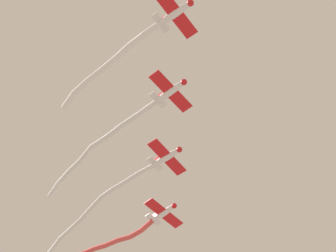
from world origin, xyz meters
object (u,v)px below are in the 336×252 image
object	(u,v)px
airplane_lead	(175,13)
airplane_left_wing	(171,91)
airplane_right_wing	(167,157)
airplane_slot	(164,213)

from	to	relation	value
airplane_lead	airplane_left_wing	distance (m)	11.86
airplane_right_wing	airplane_left_wing	bearing A→B (deg)	-50.31
airplane_left_wing	airplane_right_wing	world-z (taller)	airplane_right_wing
airplane_lead	airplane_slot	xyz separation A→B (m)	(19.66, 29.65, 0.75)
airplane_lead	airplane_right_wing	world-z (taller)	airplane_right_wing
airplane_right_wing	airplane_slot	bearing A→B (deg)	129.75
airplane_lead	airplane_left_wing	size ratio (longest dim) A/B	1.00
airplane_lead	airplane_slot	world-z (taller)	airplane_slot
airplane_lead	airplane_right_wing	bearing A→B (deg)	128.76
airplane_left_wing	airplane_slot	xyz separation A→B (m)	(13.11, 19.77, 0.50)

